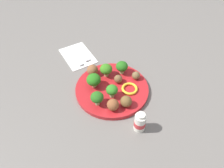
{
  "coord_description": "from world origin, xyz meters",
  "views": [
    {
      "loc": [
        0.46,
        -0.34,
        0.64
      ],
      "look_at": [
        0.0,
        0.0,
        0.04
      ],
      "focal_mm": 35.46,
      "sensor_mm": 36.0,
      "label": 1
    }
  ],
  "objects_px": {
    "broccoli_floret_far_rim": "(106,69)",
    "meatball_far_rim": "(126,101)",
    "fork": "(82,54)",
    "broccoli_floret_near_rim": "(112,90)",
    "yogurt_bottle": "(140,122)",
    "broccoli_floret_front_left": "(94,80)",
    "meatball_mid_right": "(113,105)",
    "napkin": "(78,56)",
    "meatball_center": "(118,79)",
    "meatball_front_right": "(92,70)",
    "plate": "(112,89)",
    "broccoli_floret_mid_left": "(97,98)",
    "pepper_ring_near_rim": "(130,89)",
    "meatball_back_right": "(136,76)",
    "broccoli_floret_front_right": "(122,67)",
    "knife": "(75,57)"
  },
  "relations": [
    {
      "from": "meatball_center",
      "to": "meatball_front_right",
      "type": "bearing_deg",
      "value": -149.88
    },
    {
      "from": "broccoli_floret_mid_left",
      "to": "meatball_front_right",
      "type": "bearing_deg",
      "value": 153.04
    },
    {
      "from": "broccoli_floret_front_right",
      "to": "meatball_back_right",
      "type": "relative_size",
      "value": 1.69
    },
    {
      "from": "broccoli_floret_far_rim",
      "to": "broccoli_floret_front_left",
      "type": "height_order",
      "value": "broccoli_floret_front_left"
    },
    {
      "from": "fork",
      "to": "napkin",
      "type": "bearing_deg",
      "value": -118.87
    },
    {
      "from": "meatball_mid_right",
      "to": "meatball_front_right",
      "type": "relative_size",
      "value": 0.95
    },
    {
      "from": "broccoli_floret_mid_left",
      "to": "meatball_far_rim",
      "type": "height_order",
      "value": "broccoli_floret_mid_left"
    },
    {
      "from": "broccoli_floret_front_left",
      "to": "meatball_back_right",
      "type": "distance_m",
      "value": 0.17
    },
    {
      "from": "meatball_center",
      "to": "knife",
      "type": "distance_m",
      "value": 0.25
    },
    {
      "from": "plate",
      "to": "broccoli_floret_far_rim",
      "type": "xyz_separation_m",
      "value": [
        -0.07,
        0.02,
        0.04
      ]
    },
    {
      "from": "meatball_back_right",
      "to": "yogurt_bottle",
      "type": "distance_m",
      "value": 0.22
    },
    {
      "from": "broccoli_floret_mid_left",
      "to": "napkin",
      "type": "relative_size",
      "value": 0.32
    },
    {
      "from": "broccoli_floret_mid_left",
      "to": "knife",
      "type": "relative_size",
      "value": 0.38
    },
    {
      "from": "broccoli_floret_far_rim",
      "to": "meatball_back_right",
      "type": "bearing_deg",
      "value": 45.22
    },
    {
      "from": "pepper_ring_near_rim",
      "to": "napkin",
      "type": "xyz_separation_m",
      "value": [
        -0.31,
        -0.05,
        -0.02
      ]
    },
    {
      "from": "broccoli_floret_far_rim",
      "to": "napkin",
      "type": "distance_m",
      "value": 0.2
    },
    {
      "from": "broccoli_floret_far_rim",
      "to": "meatball_mid_right",
      "type": "relative_size",
      "value": 1.28
    },
    {
      "from": "meatball_center",
      "to": "fork",
      "type": "distance_m",
      "value": 0.24
    },
    {
      "from": "meatball_front_right",
      "to": "pepper_ring_near_rim",
      "type": "bearing_deg",
      "value": 23.19
    },
    {
      "from": "broccoli_floret_near_rim",
      "to": "meatball_center",
      "type": "relative_size",
      "value": 1.61
    },
    {
      "from": "meatball_center",
      "to": "meatball_front_right",
      "type": "distance_m",
      "value": 0.11
    },
    {
      "from": "broccoli_floret_near_rim",
      "to": "pepper_ring_near_rim",
      "type": "relative_size",
      "value": 0.85
    },
    {
      "from": "broccoli_floret_far_rim",
      "to": "meatball_far_rim",
      "type": "distance_m",
      "value": 0.17
    },
    {
      "from": "yogurt_bottle",
      "to": "broccoli_floret_mid_left",
      "type": "bearing_deg",
      "value": -159.38
    },
    {
      "from": "fork",
      "to": "broccoli_floret_near_rim",
      "type": "bearing_deg",
      "value": -8.68
    },
    {
      "from": "meatball_center",
      "to": "fork",
      "type": "relative_size",
      "value": 0.27
    },
    {
      "from": "broccoli_floret_far_rim",
      "to": "napkin",
      "type": "height_order",
      "value": "broccoli_floret_far_rim"
    },
    {
      "from": "broccoli_floret_near_rim",
      "to": "meatball_mid_right",
      "type": "distance_m",
      "value": 0.06
    },
    {
      "from": "plate",
      "to": "broccoli_floret_front_left",
      "type": "distance_m",
      "value": 0.08
    },
    {
      "from": "broccoli_floret_near_rim",
      "to": "yogurt_bottle",
      "type": "xyz_separation_m",
      "value": [
        0.16,
        -0.0,
        -0.01
      ]
    },
    {
      "from": "broccoli_floret_front_right",
      "to": "broccoli_floret_near_rim",
      "type": "bearing_deg",
      "value": -54.13
    },
    {
      "from": "meatball_back_right",
      "to": "fork",
      "type": "distance_m",
      "value": 0.28
    },
    {
      "from": "broccoli_floret_far_rim",
      "to": "napkin",
      "type": "xyz_separation_m",
      "value": [
        -0.19,
        -0.02,
        -0.05
      ]
    },
    {
      "from": "broccoli_floret_front_left",
      "to": "broccoli_floret_near_rim",
      "type": "distance_m",
      "value": 0.09
    },
    {
      "from": "meatball_back_right",
      "to": "fork",
      "type": "xyz_separation_m",
      "value": [
        -0.27,
        -0.09,
        -0.02
      ]
    },
    {
      "from": "yogurt_bottle",
      "to": "pepper_ring_near_rim",
      "type": "bearing_deg",
      "value": 151.85
    },
    {
      "from": "knife",
      "to": "yogurt_bottle",
      "type": "height_order",
      "value": "yogurt_bottle"
    },
    {
      "from": "meatball_mid_right",
      "to": "yogurt_bottle",
      "type": "relative_size",
      "value": 0.54
    },
    {
      "from": "broccoli_floret_far_rim",
      "to": "yogurt_bottle",
      "type": "relative_size",
      "value": 0.69
    },
    {
      "from": "meatball_mid_right",
      "to": "broccoli_floret_far_rim",
      "type": "bearing_deg",
      "value": 152.42
    },
    {
      "from": "fork",
      "to": "yogurt_bottle",
      "type": "distance_m",
      "value": 0.44
    },
    {
      "from": "broccoli_floret_far_rim",
      "to": "meatball_mid_right",
      "type": "distance_m",
      "value": 0.17
    },
    {
      "from": "broccoli_floret_near_rim",
      "to": "meatball_center",
      "type": "xyz_separation_m",
      "value": [
        -0.04,
        0.06,
        -0.02
      ]
    },
    {
      "from": "meatball_back_right",
      "to": "fork",
      "type": "height_order",
      "value": "meatball_back_right"
    },
    {
      "from": "broccoli_floret_mid_left",
      "to": "broccoli_floret_front_left",
      "type": "distance_m",
      "value": 0.09
    },
    {
      "from": "broccoli_floret_mid_left",
      "to": "yogurt_bottle",
      "type": "relative_size",
      "value": 0.69
    },
    {
      "from": "broccoli_floret_front_left",
      "to": "plate",
      "type": "bearing_deg",
      "value": 45.83
    },
    {
      "from": "meatball_center",
      "to": "knife",
      "type": "bearing_deg",
      "value": -167.13
    },
    {
      "from": "broccoli_floret_mid_left",
      "to": "meatball_far_rim",
      "type": "xyz_separation_m",
      "value": [
        0.07,
        0.08,
        -0.01
      ]
    },
    {
      "from": "meatball_mid_right",
      "to": "broccoli_floret_front_left",
      "type": "bearing_deg",
      "value": 176.8
    }
  ]
}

